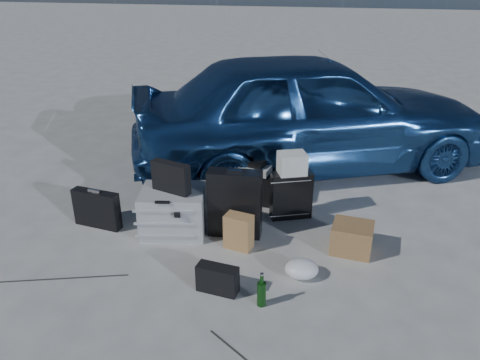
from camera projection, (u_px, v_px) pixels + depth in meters
name	position (u px, v px, depth m)	size (l,w,h in m)	color
ground	(207.00, 270.00, 4.21)	(60.00, 60.00, 0.00)	#B2B1AD
car	(310.00, 111.00, 6.06)	(1.84, 4.58, 1.56)	#265493
pelican_case	(174.00, 211.00, 4.74)	(0.63, 0.52, 0.46)	#A7AAAC
laptop_bag	(171.00, 177.00, 4.57)	(0.41, 0.10, 0.31)	black
briefcase	(97.00, 209.00, 4.85)	(0.51, 0.11, 0.40)	black
suitcase_left	(235.00, 204.00, 4.64)	(0.53, 0.19, 0.69)	black
suitcase_right	(291.00, 195.00, 5.00)	(0.43, 0.16, 0.52)	black
white_carton	(292.00, 163.00, 4.84)	(0.28, 0.22, 0.22)	silver
duffel_bag	(253.00, 186.00, 5.40)	(0.73, 0.31, 0.37)	black
flat_box_white	(252.00, 167.00, 5.32)	(0.44, 0.33, 0.08)	silver
flat_box_black	(253.00, 162.00, 5.29)	(0.30, 0.22, 0.06)	black
kraft_bag	(239.00, 232.00, 4.48)	(0.26, 0.16, 0.35)	tan
cardboard_box	(352.00, 238.00, 4.44)	(0.38, 0.33, 0.28)	olive
plastic_bag	(302.00, 269.00, 4.09)	(0.29, 0.25, 0.16)	silver
messenger_bag	(217.00, 279.00, 3.89)	(0.35, 0.13, 0.24)	black
green_bottle	(262.00, 290.00, 3.72)	(0.07, 0.07, 0.29)	black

